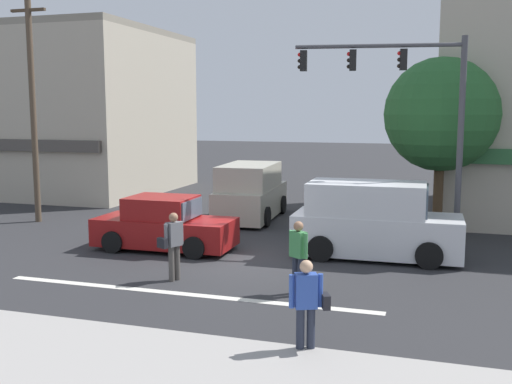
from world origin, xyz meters
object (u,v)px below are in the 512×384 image
(sedan_crossing_center, at_px, (164,226))
(pedestrian_mid_crossing, at_px, (298,253))
(street_tree, at_px, (441,115))
(traffic_light_mast, at_px, (415,103))
(pedestrian_far_side, at_px, (173,242))
(van_waiting_far, at_px, (251,193))
(utility_pole_near_left, at_px, (33,109))
(van_crossing_rightbound, at_px, (373,222))
(utility_pole_far_right, at_px, (505,102))
(pedestrian_foreground_with_bag, at_px, (307,302))

(sedan_crossing_center, relative_size, pedestrian_mid_crossing, 2.47)
(street_tree, bearing_deg, pedestrian_mid_crossing, -109.85)
(traffic_light_mast, bearing_deg, pedestrian_far_side, -135.28)
(street_tree, bearing_deg, traffic_light_mast, -105.57)
(traffic_light_mast, height_order, van_waiting_far, traffic_light_mast)
(street_tree, height_order, utility_pole_near_left, utility_pole_near_left)
(utility_pole_near_left, bearing_deg, street_tree, 9.06)
(sedan_crossing_center, distance_m, pedestrian_far_side, 3.38)
(van_crossing_rightbound, height_order, pedestrian_far_side, van_crossing_rightbound)
(street_tree, relative_size, pedestrian_mid_crossing, 3.50)
(traffic_light_mast, relative_size, sedan_crossing_center, 1.51)
(street_tree, bearing_deg, van_waiting_far, 175.36)
(van_crossing_rightbound, height_order, pedestrian_mid_crossing, van_crossing_rightbound)
(utility_pole_near_left, distance_m, pedestrian_far_side, 10.38)
(traffic_light_mast, xyz_separation_m, van_crossing_rightbound, (-0.95, -1.42, -3.30))
(van_waiting_far, height_order, van_crossing_rightbound, same)
(utility_pole_far_right, bearing_deg, pedestrian_mid_crossing, -112.85)
(utility_pole_far_right, relative_size, pedestrian_mid_crossing, 5.09)
(utility_pole_near_left, height_order, van_waiting_far, utility_pole_near_left)
(utility_pole_far_right, height_order, pedestrian_mid_crossing, utility_pole_far_right)
(traffic_light_mast, xyz_separation_m, pedestrian_mid_crossing, (-2.17, -5.41, -3.35))
(utility_pole_far_right, relative_size, traffic_light_mast, 1.37)
(utility_pole_near_left, relative_size, van_crossing_rightbound, 1.73)
(traffic_light_mast, relative_size, van_crossing_rightbound, 1.34)
(pedestrian_foreground_with_bag, xyz_separation_m, pedestrian_far_side, (-4.07, 3.49, 0.00))
(van_waiting_far, distance_m, van_crossing_rightbound, 6.86)
(traffic_light_mast, xyz_separation_m, van_waiting_far, (-6.04, 3.17, -3.30))
(street_tree, xyz_separation_m, sedan_crossing_center, (-7.69, -4.93, -3.24))
(van_waiting_far, bearing_deg, pedestrian_far_side, -84.94)
(van_crossing_rightbound, bearing_deg, utility_pole_near_left, 171.87)
(pedestrian_mid_crossing, bearing_deg, utility_pole_near_left, 152.82)
(traffic_light_mast, bearing_deg, utility_pole_near_left, 178.44)
(sedan_crossing_center, xyz_separation_m, pedestrian_foreground_with_bag, (5.73, -6.43, 0.24))
(utility_pole_far_right, height_order, traffic_light_mast, utility_pole_far_right)
(traffic_light_mast, relative_size, pedestrian_far_side, 3.71)
(street_tree, xyz_separation_m, pedestrian_far_side, (-6.03, -7.87, -3.00))
(van_crossing_rightbound, bearing_deg, pedestrian_mid_crossing, -106.94)
(utility_pole_far_right, bearing_deg, van_crossing_rightbound, -115.51)
(utility_pole_far_right, xyz_separation_m, pedestrian_far_side, (-8.33, -12.17, -3.45))
(traffic_light_mast, bearing_deg, pedestrian_foreground_with_bag, -98.01)
(traffic_light_mast, xyz_separation_m, pedestrian_far_side, (-5.30, -5.25, -3.35))
(street_tree, relative_size, pedestrian_foreground_with_bag, 3.50)
(utility_pole_far_right, height_order, van_waiting_far, utility_pole_far_right)
(pedestrian_mid_crossing, bearing_deg, van_crossing_rightbound, 73.06)
(utility_pole_near_left, height_order, utility_pole_far_right, utility_pole_far_right)
(pedestrian_mid_crossing, bearing_deg, pedestrian_far_side, 176.96)
(utility_pole_near_left, xyz_separation_m, pedestrian_mid_crossing, (11.26, -5.78, -3.21))
(utility_pole_far_right, xyz_separation_m, sedan_crossing_center, (-9.99, -9.24, -3.69))
(street_tree, bearing_deg, utility_pole_far_right, 61.90)
(pedestrian_far_side, bearing_deg, sedan_crossing_center, 119.53)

